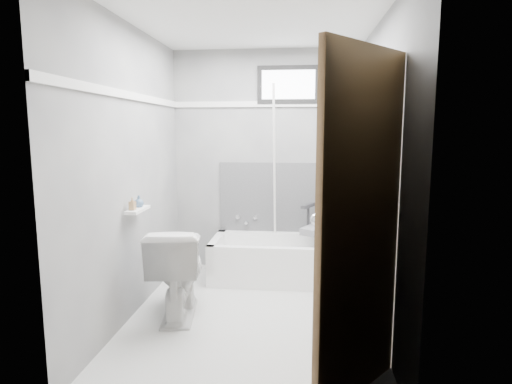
# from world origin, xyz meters

# --- Properties ---
(floor) EXTENTS (2.60, 2.60, 0.00)m
(floor) POSITION_xyz_m (0.00, 0.00, 0.00)
(floor) COLOR silver
(floor) RESTS_ON ground
(ceiling) EXTENTS (2.60, 2.60, 0.00)m
(ceiling) POSITION_xyz_m (0.00, 0.00, 2.40)
(ceiling) COLOR silver
(ceiling) RESTS_ON floor
(wall_back) EXTENTS (2.00, 0.02, 2.40)m
(wall_back) POSITION_xyz_m (0.00, 1.30, 1.20)
(wall_back) COLOR slate
(wall_back) RESTS_ON floor
(wall_front) EXTENTS (2.00, 0.02, 2.40)m
(wall_front) POSITION_xyz_m (0.00, -1.30, 1.20)
(wall_front) COLOR slate
(wall_front) RESTS_ON floor
(wall_left) EXTENTS (0.02, 2.60, 2.40)m
(wall_left) POSITION_xyz_m (-1.00, 0.00, 1.20)
(wall_left) COLOR slate
(wall_left) RESTS_ON floor
(wall_right) EXTENTS (0.02, 2.60, 2.40)m
(wall_right) POSITION_xyz_m (1.00, 0.00, 1.20)
(wall_right) COLOR slate
(wall_right) RESTS_ON floor
(bathtub) EXTENTS (1.50, 0.70, 0.42)m
(bathtub) POSITION_xyz_m (0.23, 0.93, 0.21)
(bathtub) COLOR white
(bathtub) RESTS_ON floor
(office_chair) EXTENTS (0.73, 0.73, 0.94)m
(office_chair) POSITION_xyz_m (0.69, 0.98, 0.59)
(office_chair) COLOR slate
(office_chair) RESTS_ON bathtub
(toilet) EXTENTS (0.53, 0.82, 0.76)m
(toilet) POSITION_xyz_m (-0.62, -0.03, 0.38)
(toilet) COLOR white
(toilet) RESTS_ON floor
(door) EXTENTS (0.78, 0.78, 2.00)m
(door) POSITION_xyz_m (0.98, -1.28, 1.00)
(door) COLOR brown
(door) RESTS_ON floor
(window) EXTENTS (0.66, 0.04, 0.40)m
(window) POSITION_xyz_m (0.25, 1.29, 2.02)
(window) COLOR black
(window) RESTS_ON wall_back
(backerboard) EXTENTS (1.50, 0.02, 0.78)m
(backerboard) POSITION_xyz_m (0.25, 1.29, 0.80)
(backerboard) COLOR #4C4C4F
(backerboard) RESTS_ON wall_back
(trim_back) EXTENTS (2.00, 0.02, 0.06)m
(trim_back) POSITION_xyz_m (0.00, 1.29, 1.82)
(trim_back) COLOR white
(trim_back) RESTS_ON wall_back
(trim_left) EXTENTS (0.02, 2.60, 0.06)m
(trim_left) POSITION_xyz_m (-0.99, 0.00, 1.82)
(trim_left) COLOR white
(trim_left) RESTS_ON wall_left
(pole) EXTENTS (0.02, 0.53, 1.89)m
(pole) POSITION_xyz_m (0.12, 1.06, 1.05)
(pole) COLOR white
(pole) RESTS_ON bathtub
(shelf) EXTENTS (0.10, 0.32, 0.02)m
(shelf) POSITION_xyz_m (-0.93, -0.07, 0.90)
(shelf) COLOR white
(shelf) RESTS_ON wall_left
(soap_bottle_a) EXTENTS (0.05, 0.05, 0.10)m
(soap_bottle_a) POSITION_xyz_m (-0.94, -0.15, 0.97)
(soap_bottle_a) COLOR #A88254
(soap_bottle_a) RESTS_ON shelf
(soap_bottle_b) EXTENTS (0.11, 0.11, 0.10)m
(soap_bottle_b) POSITION_xyz_m (-0.94, -0.01, 0.96)
(soap_bottle_b) COLOR #486584
(soap_bottle_b) RESTS_ON shelf
(faucet) EXTENTS (0.26, 0.10, 0.16)m
(faucet) POSITION_xyz_m (-0.20, 1.27, 0.55)
(faucet) COLOR silver
(faucet) RESTS_ON wall_back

